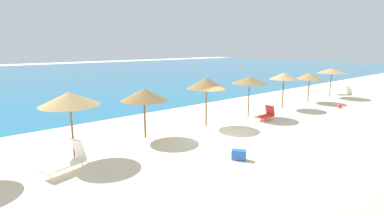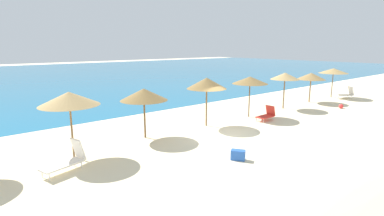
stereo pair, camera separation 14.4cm
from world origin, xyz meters
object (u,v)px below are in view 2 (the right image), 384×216
at_px(beach_umbrella_5, 250,80).
at_px(lounge_chair_0, 267,115).
at_px(beach_umbrella_2, 69,99).
at_px(beach_ball, 341,106).
at_px(beach_umbrella_6, 285,76).
at_px(beach_umbrella_3, 144,95).
at_px(cooler_box, 238,155).
at_px(lounge_chair_3, 67,160).
at_px(beach_umbrella_8, 334,71).
at_px(beach_umbrella_4, 207,83).
at_px(lounge_chair_2, 346,94).
at_px(beach_umbrella_7, 311,76).

distance_m(beach_umbrella_5, lounge_chair_0, 2.54).
relative_size(beach_umbrella_2, beach_ball, 8.37).
distance_m(beach_umbrella_6, beach_ball, 5.06).
xyz_separation_m(beach_umbrella_3, cooler_box, (1.40, -5.26, -2.09)).
xyz_separation_m(beach_umbrella_6, lounge_chair_3, (-16.68, -1.39, -2.03)).
xyz_separation_m(beach_umbrella_2, beach_umbrella_8, (23.96, 0.08, -0.12)).
relative_size(beach_umbrella_6, beach_umbrella_8, 1.02).
height_order(beach_umbrella_2, beach_umbrella_4, beach_umbrella_4).
relative_size(lounge_chair_2, beach_ball, 4.70).
bearing_deg(beach_umbrella_5, beach_umbrella_3, 176.26).
relative_size(beach_umbrella_2, beach_umbrella_6, 1.05).
bearing_deg(beach_umbrella_4, beach_umbrella_7, -0.16).
height_order(beach_umbrella_4, cooler_box, beach_umbrella_4).
relative_size(beach_umbrella_8, beach_ball, 7.85).
xyz_separation_m(beach_umbrella_4, cooler_box, (-2.70, -4.94, -2.38)).
bearing_deg(lounge_chair_0, beach_umbrella_7, -79.58).
height_order(beach_umbrella_7, cooler_box, beach_umbrella_7).
distance_m(beach_umbrella_7, lounge_chair_3, 20.83).
height_order(lounge_chair_3, beach_ball, lounge_chair_3).
relative_size(beach_umbrella_2, beach_umbrella_8, 1.07).
bearing_deg(lounge_chair_0, beach_umbrella_2, 82.96).
bearing_deg(lounge_chair_3, cooler_box, -134.96).
bearing_deg(beach_ball, beach_umbrella_8, 32.86).
height_order(beach_umbrella_8, beach_ball, beach_umbrella_8).
distance_m(lounge_chair_0, lounge_chair_2, 12.30).
bearing_deg(beach_umbrella_7, beach_umbrella_6, -179.13).
bearing_deg(beach_umbrella_2, lounge_chair_2, -2.73).
bearing_deg(cooler_box, lounge_chair_2, 10.86).
height_order(lounge_chair_3, cooler_box, lounge_chair_3).
bearing_deg(beach_umbrella_5, lounge_chair_3, -174.02).
bearing_deg(beach_umbrella_8, beach_umbrella_2, -179.81).
xyz_separation_m(beach_umbrella_7, lounge_chair_0, (-8.15, -1.54, -1.85)).
distance_m(lounge_chair_2, beach_ball, 5.05).
distance_m(lounge_chair_0, cooler_box, 7.41).
relative_size(beach_umbrella_6, lounge_chair_0, 2.13).
bearing_deg(beach_umbrella_5, beach_umbrella_8, 0.50).
distance_m(beach_umbrella_5, lounge_chair_3, 12.66).
distance_m(beach_umbrella_5, beach_umbrella_7, 8.28).
relative_size(beach_umbrella_4, cooler_box, 4.90).
relative_size(beach_umbrella_5, beach_umbrella_6, 1.00).
bearing_deg(beach_umbrella_2, lounge_chair_0, -6.77).
bearing_deg(beach_ball, beach_umbrella_6, 139.71).
bearing_deg(lounge_chair_3, beach_umbrella_5, -98.90).
xyz_separation_m(beach_umbrella_7, cooler_box, (-14.75, -4.90, -2.02)).
xyz_separation_m(beach_umbrella_2, beach_ball, (19.44, -2.84, -2.43)).
distance_m(beach_umbrella_2, lounge_chair_0, 12.17).
bearing_deg(beach_umbrella_3, beach_umbrella_5, -3.74).
xyz_separation_m(beach_umbrella_2, beach_umbrella_3, (3.89, 0.49, -0.29)).
bearing_deg(beach_ball, beach_umbrella_4, 165.31).
distance_m(beach_umbrella_7, cooler_box, 15.67).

